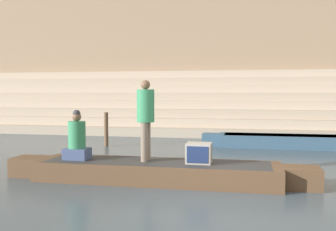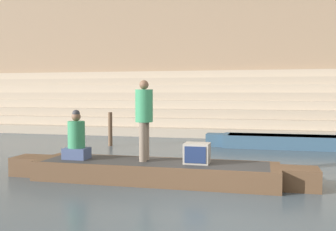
{
  "view_description": "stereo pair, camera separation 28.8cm",
  "coord_description": "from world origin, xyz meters",
  "px_view_note": "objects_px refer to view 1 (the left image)",
  "views": [
    {
      "loc": [
        0.44,
        -6.47,
        1.86
      ],
      "look_at": [
        -1.47,
        2.63,
        1.31
      ],
      "focal_mm": 42.0,
      "sensor_mm": 36.0,
      "label": 1
    },
    {
      "loc": [
        0.72,
        -6.4,
        1.86
      ],
      "look_at": [
        -1.47,
        2.63,
        1.31
      ],
      "focal_mm": 42.0,
      "sensor_mm": 36.0,
      "label": 2
    }
  ],
  "objects_px": {
    "rowboat_main": "(156,171)",
    "mooring_post": "(106,129)",
    "person_rowing": "(77,140)",
    "moored_boat_shore": "(283,141)",
    "person_standing": "(146,115)",
    "tv_set": "(199,153)"
  },
  "relations": [
    {
      "from": "rowboat_main",
      "to": "mooring_post",
      "type": "bearing_deg",
      "value": 119.17
    },
    {
      "from": "rowboat_main",
      "to": "person_rowing",
      "type": "distance_m",
      "value": 1.86
    },
    {
      "from": "moored_boat_shore",
      "to": "person_standing",
      "type": "bearing_deg",
      "value": -123.07
    },
    {
      "from": "person_standing",
      "to": "moored_boat_shore",
      "type": "relative_size",
      "value": 0.31
    },
    {
      "from": "tv_set",
      "to": "moored_boat_shore",
      "type": "xyz_separation_m",
      "value": [
        2.11,
        5.73,
        -0.39
      ]
    },
    {
      "from": "person_rowing",
      "to": "person_standing",
      "type": "bearing_deg",
      "value": 7.69
    },
    {
      "from": "person_rowing",
      "to": "moored_boat_shore",
      "type": "bearing_deg",
      "value": 53.74
    },
    {
      "from": "person_standing",
      "to": "moored_boat_shore",
      "type": "height_order",
      "value": "person_standing"
    },
    {
      "from": "person_rowing",
      "to": "mooring_post",
      "type": "bearing_deg",
      "value": 106.79
    },
    {
      "from": "person_rowing",
      "to": "tv_set",
      "type": "distance_m",
      "value": 2.66
    },
    {
      "from": "rowboat_main",
      "to": "person_standing",
      "type": "xyz_separation_m",
      "value": [
        -0.25,
        0.07,
        1.17
      ]
    },
    {
      "from": "person_standing",
      "to": "tv_set",
      "type": "xyz_separation_m",
      "value": [
        1.14,
        -0.05,
        -0.77
      ]
    },
    {
      "from": "person_standing",
      "to": "person_rowing",
      "type": "height_order",
      "value": "person_standing"
    },
    {
      "from": "person_rowing",
      "to": "mooring_post",
      "type": "xyz_separation_m",
      "value": [
        -1.2,
        4.93,
        -0.25
      ]
    },
    {
      "from": "person_standing",
      "to": "mooring_post",
      "type": "relative_size",
      "value": 1.45
    },
    {
      "from": "moored_boat_shore",
      "to": "mooring_post",
      "type": "bearing_deg",
      "value": -174.89
    },
    {
      "from": "moored_boat_shore",
      "to": "rowboat_main",
      "type": "bearing_deg",
      "value": -120.86
    },
    {
      "from": "tv_set",
      "to": "mooring_post",
      "type": "relative_size",
      "value": 0.43
    },
    {
      "from": "rowboat_main",
      "to": "person_rowing",
      "type": "xyz_separation_m",
      "value": [
        -1.75,
        -0.05,
        0.61
      ]
    },
    {
      "from": "person_standing",
      "to": "person_rowing",
      "type": "xyz_separation_m",
      "value": [
        -1.51,
        -0.12,
        -0.56
      ]
    },
    {
      "from": "rowboat_main",
      "to": "person_rowing",
      "type": "relative_size",
      "value": 6.08
    },
    {
      "from": "person_standing",
      "to": "mooring_post",
      "type": "xyz_separation_m",
      "value": [
        -2.71,
        4.81,
        -0.8
      ]
    }
  ]
}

